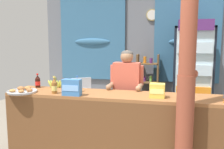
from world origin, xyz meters
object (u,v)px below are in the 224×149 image
drink_fridge (193,68)px  soda_bottle_iced_tea (54,86)px  pastry_tray (22,91)px  soda_bottle_cola (38,82)px  timber_post (186,80)px  plastic_lawn_chair (83,96)px  shopkeeper (127,87)px  banana_bunch (56,84)px  stall_counter (115,123)px  bottle_shelf_rack (147,84)px  snack_box_biscuit (72,87)px  soda_bottle_water (77,85)px  snack_box_instant_noodle (157,91)px

drink_fridge → soda_bottle_iced_tea: bearing=-131.9°
pastry_tray → soda_bottle_cola: bearing=87.6°
timber_post → plastic_lawn_chair: timber_post is taller
shopkeeper → banana_bunch: (-1.00, -0.28, 0.06)m
drink_fridge → soda_bottle_iced_tea: 2.85m
pastry_tray → shopkeeper: bearing=28.4°
stall_counter → soda_bottle_iced_tea: soda_bottle_iced_tea is taller
stall_counter → banana_bunch: size_ratio=10.58×
timber_post → soda_bottle_iced_tea: bearing=171.1°
drink_fridge → banana_bunch: (-2.06, -1.75, -0.10)m
bottle_shelf_rack → shopkeeper: shopkeeper is taller
shopkeeper → soda_bottle_cola: size_ratio=7.16×
soda_bottle_iced_tea → snack_box_biscuit: (0.27, -0.06, 0.01)m
soda_bottle_water → snack_box_biscuit: (0.01, -0.23, 0.01)m
shopkeeper → pastry_tray: 1.47m
stall_counter → soda_bottle_cola: soda_bottle_cola is taller
timber_post → soda_bottle_iced_tea: size_ratio=11.11×
shopkeeper → snack_box_biscuit: size_ratio=6.31×
stall_counter → banana_bunch: (-0.96, 0.33, 0.42)m
pastry_tray → banana_bunch: bearing=55.2°
timber_post → drink_fridge: 2.39m
shopkeeper → bottle_shelf_rack: bearing=85.1°
soda_bottle_water → pastry_tray: size_ratio=0.56×
bottle_shelf_rack → soda_bottle_iced_tea: 2.64m
snack_box_biscuit → banana_bunch: size_ratio=0.85×
bottle_shelf_rack → snack_box_biscuit: 2.61m
stall_counter → soda_bottle_water: (-0.55, 0.12, 0.46)m
timber_post → banana_bunch: timber_post is taller
bottle_shelf_rack → snack_box_instant_noodle: 2.39m
timber_post → snack_box_instant_noodle: timber_post is taller
soda_bottle_cola → snack_box_instant_noodle: (1.76, -0.25, -0.00)m
drink_fridge → bottle_shelf_rack: 1.03m
timber_post → pastry_tray: 2.12m
soda_bottle_water → timber_post: bearing=-17.0°
snack_box_biscuit → soda_bottle_cola: bearing=151.0°
timber_post → soda_bottle_water: (-1.39, 0.42, -0.19)m
snack_box_biscuit → banana_bunch: (-0.43, 0.43, -0.04)m
soda_bottle_iced_tea → bottle_shelf_rack: bearing=67.6°
shopkeeper → snack_box_instant_noodle: size_ratio=8.20×
timber_post → soda_bottle_water: size_ratio=11.51×
snack_box_instant_noodle → plastic_lawn_chair: bearing=133.2°
stall_counter → timber_post: 1.10m
timber_post → snack_box_biscuit: (-1.37, 0.20, -0.17)m
snack_box_instant_noodle → soda_bottle_cola: bearing=171.8°
soda_bottle_iced_tea → snack_box_biscuit: soda_bottle_iced_tea is taller
drink_fridge → snack_box_instant_noodle: bearing=-105.7°
snack_box_instant_noodle → pastry_tray: snack_box_instant_noodle is taller
snack_box_biscuit → stall_counter: bearing=11.3°
soda_bottle_water → soda_bottle_cola: size_ratio=1.06×
timber_post → plastic_lawn_chair: (-1.90, 2.01, -0.72)m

